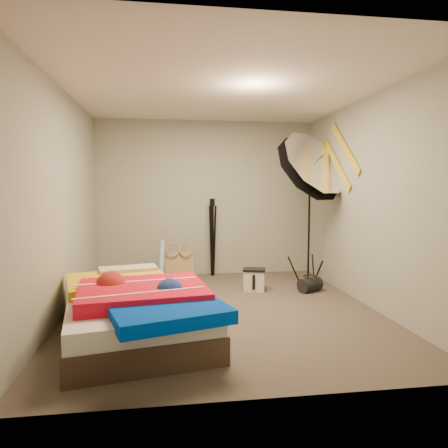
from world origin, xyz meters
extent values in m
plane|color=brown|center=(0.00, 0.00, 0.00)|extent=(4.00, 4.00, 0.00)
plane|color=silver|center=(0.00, 0.00, 2.50)|extent=(4.00, 4.00, 0.00)
plane|color=gray|center=(0.00, 2.00, 1.25)|extent=(3.50, 0.00, 3.50)
plane|color=gray|center=(0.00, -2.00, 1.25)|extent=(3.50, 0.00, 3.50)
plane|color=gray|center=(-1.75, 0.00, 1.25)|extent=(0.00, 4.00, 4.00)
plane|color=gray|center=(1.75, 0.00, 1.25)|extent=(0.00, 4.00, 4.00)
cube|color=tan|center=(-0.46, 1.58, 0.22)|extent=(0.44, 0.20, 0.45)
cylinder|color=#578CD0|center=(-0.73, 1.47, 0.32)|extent=(0.12, 0.19, 0.64)
cube|color=silver|center=(0.55, 0.82, 0.14)|extent=(0.33, 0.27, 0.28)
cylinder|color=black|center=(1.30, 0.65, 0.10)|extent=(0.37, 0.32, 0.19)
cube|color=gold|center=(1.73, 0.60, 1.95)|extent=(0.02, 0.91, 0.78)
cube|color=gold|center=(1.73, 0.85, 1.75)|extent=(0.02, 0.91, 0.78)
cube|color=#423024|center=(-0.92, -0.72, 0.12)|extent=(1.57, 1.99, 0.23)
cube|color=silver|center=(-0.92, -0.72, 0.31)|extent=(1.53, 1.95, 0.16)
cube|color=gold|center=(-1.13, -0.35, 0.43)|extent=(1.17, 1.08, 0.13)
cube|color=red|center=(-0.86, -0.84, 0.45)|extent=(1.25, 1.09, 0.14)
cube|color=#003DC3|center=(-0.62, -1.35, 0.42)|extent=(1.06, 0.94, 0.11)
cube|color=#C69299|center=(-1.07, 0.03, 0.47)|extent=(0.67, 0.42, 0.13)
cylinder|color=black|center=(1.47, 1.19, 0.90)|extent=(0.04, 0.04, 1.79)
cube|color=black|center=(1.47, 1.19, 1.74)|extent=(0.08, 0.08, 0.11)
cone|color=white|center=(1.36, 0.98, 1.68)|extent=(1.14, 1.23, 1.32)
cylinder|color=black|center=(0.09, 1.87, 0.57)|extent=(0.05, 0.05, 1.13)
cube|color=black|center=(0.09, 1.87, 1.19)|extent=(0.09, 0.09, 0.12)
camera|label=1|loc=(-0.61, -4.50, 1.40)|focal=32.00mm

